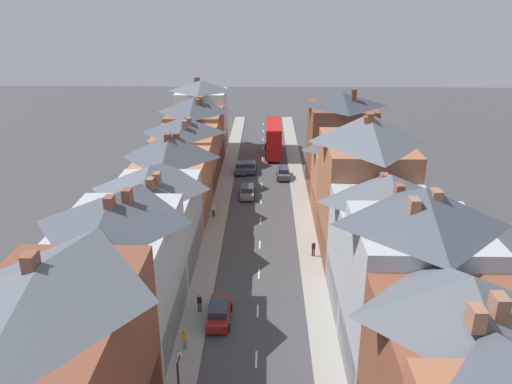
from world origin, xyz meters
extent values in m
cube|color=gray|center=(-5.10, 38.00, 0.07)|extent=(2.20, 104.00, 0.14)
cube|color=gray|center=(5.10, 38.00, 0.07)|extent=(2.20, 104.00, 0.14)
cube|color=silver|center=(0.00, 12.00, 0.01)|extent=(0.14, 1.80, 0.01)
cube|color=silver|center=(0.00, 18.00, 0.01)|extent=(0.14, 1.80, 0.01)
cube|color=silver|center=(0.00, 24.00, 0.01)|extent=(0.14, 1.80, 0.01)
cube|color=silver|center=(0.00, 30.00, 0.01)|extent=(0.14, 1.80, 0.01)
cube|color=silver|center=(0.00, 36.00, 0.01)|extent=(0.14, 1.80, 0.01)
cube|color=silver|center=(0.00, 42.00, 0.01)|extent=(0.14, 1.80, 0.01)
cube|color=silver|center=(0.00, 48.00, 0.01)|extent=(0.14, 1.80, 0.01)
cube|color=silver|center=(0.00, 54.00, 0.01)|extent=(0.14, 1.80, 0.01)
cube|color=silver|center=(0.00, 60.00, 0.01)|extent=(0.14, 1.80, 0.01)
cube|color=silver|center=(0.00, 66.00, 0.01)|extent=(0.14, 1.80, 0.01)
cube|color=silver|center=(0.00, 72.00, 0.01)|extent=(0.14, 1.80, 0.01)
cube|color=silver|center=(0.00, 78.00, 0.01)|extent=(0.14, 1.80, 0.01)
cube|color=silver|center=(0.00, 84.00, 0.01)|extent=(0.14, 1.80, 0.01)
pyramid|color=#565B66|center=(-10.20, 3.38, 11.58)|extent=(8.00, 11.86, 1.98)
cube|color=brown|center=(-10.58, 3.41, 12.38)|extent=(0.60, 0.90, 1.59)
cube|color=#ADB2B7|center=(-10.20, 14.92, 4.75)|extent=(8.00, 11.22, 9.51)
cube|color=#1E5133|center=(-6.26, 14.92, 1.60)|extent=(0.12, 10.32, 3.20)
pyramid|color=#474C56|center=(-10.20, 14.92, 10.53)|extent=(8.00, 11.22, 2.05)
cube|color=brown|center=(-9.09, 14.95, 11.28)|extent=(0.60, 0.90, 1.50)
cube|color=brown|center=(-10.03, 13.82, 11.22)|extent=(0.60, 0.90, 1.38)
cube|color=#ADB2B7|center=(-10.20, 26.31, 3.84)|extent=(8.00, 11.56, 7.68)
cube|color=navy|center=(-6.26, 26.31, 1.60)|extent=(0.12, 10.63, 3.20)
pyramid|color=#565B66|center=(-10.20, 26.31, 8.81)|extent=(8.00, 11.56, 2.25)
cube|color=#99664C|center=(-9.09, 24.27, 9.40)|extent=(0.60, 0.90, 1.18)
cube|color=#99664C|center=(-9.47, 23.27, 9.32)|extent=(0.60, 0.90, 1.03)
cube|color=#B2704C|center=(-10.20, 36.94, 3.74)|extent=(8.00, 9.70, 7.49)
cube|color=maroon|center=(-6.26, 36.94, 1.60)|extent=(0.12, 8.93, 3.20)
pyramid|color=#474C56|center=(-10.20, 36.94, 8.90)|extent=(8.00, 9.70, 2.83)
cube|color=brown|center=(-10.34, 36.03, 9.67)|extent=(0.60, 0.90, 1.54)
cube|color=brown|center=(-9.47, 36.91, 9.59)|extent=(0.60, 0.90, 1.38)
cube|color=#A36042|center=(-10.20, 46.84, 3.91)|extent=(8.00, 10.10, 7.82)
cube|color=maroon|center=(-6.26, 46.84, 1.60)|extent=(0.12, 9.29, 3.20)
pyramid|color=#474C56|center=(-10.20, 46.84, 8.87)|extent=(8.00, 10.10, 2.10)
cube|color=#99664C|center=(-9.71, 44.29, 9.44)|extent=(0.60, 0.90, 1.15)
cube|color=#99664C|center=(-9.41, 45.68, 9.45)|extent=(0.60, 0.90, 1.16)
cube|color=brown|center=(-10.20, 56.72, 4.20)|extent=(8.00, 9.67, 8.41)
cube|color=#1E5133|center=(-6.26, 56.72, 1.60)|extent=(0.12, 8.89, 3.20)
pyramid|color=#474C56|center=(-10.20, 56.72, 9.51)|extent=(8.00, 9.67, 2.21)
cube|color=brown|center=(-9.06, 55.93, 10.18)|extent=(0.60, 0.90, 1.34)
cube|color=brown|center=(-9.45, 55.50, 10.05)|extent=(0.60, 0.90, 1.08)
cube|color=silver|center=(-10.20, 65.40, 5.01)|extent=(8.00, 7.70, 10.02)
cube|color=#1E5133|center=(-6.26, 65.40, 1.60)|extent=(0.12, 7.08, 3.20)
pyramid|color=#565B66|center=(-10.20, 65.40, 10.89)|extent=(8.00, 7.70, 1.75)
cube|color=brown|center=(-10.84, 66.38, 11.49)|extent=(0.60, 0.90, 1.20)
cube|color=brown|center=(-11.09, 66.31, 11.51)|extent=(0.60, 0.90, 1.23)
pyramid|color=#565B66|center=(10.20, 2.91, 11.35)|extent=(8.00, 8.13, 2.25)
cube|color=#99664C|center=(10.66, 1.16, 11.98)|extent=(0.60, 0.90, 1.25)
cube|color=#99664C|center=(9.49, 0.56, 11.88)|extent=(0.60, 0.90, 1.06)
cube|color=#ADB2B7|center=(10.20, 10.95, 5.66)|extent=(8.00, 7.95, 11.31)
cube|color=#1E5133|center=(6.26, 10.95, 1.60)|extent=(0.12, 7.31, 3.20)
pyramid|color=#474C56|center=(10.20, 10.95, 12.57)|extent=(8.00, 7.95, 2.51)
cube|color=#99664C|center=(10.81, 10.72, 13.16)|extent=(0.60, 0.90, 1.17)
cube|color=#99664C|center=(9.31, 9.91, 13.04)|extent=(0.60, 0.90, 0.94)
cube|color=#ADB2B7|center=(10.20, 19.05, 4.75)|extent=(8.00, 8.23, 9.50)
cube|color=olive|center=(6.26, 19.05, 1.60)|extent=(0.12, 7.57, 3.20)
pyramid|color=#565B66|center=(10.20, 19.05, 10.66)|extent=(8.00, 8.23, 2.32)
cube|color=brown|center=(10.29, 16.71, 11.26)|extent=(0.60, 0.90, 1.21)
cube|color=brown|center=(9.83, 19.48, 11.18)|extent=(0.60, 0.90, 1.04)
cube|color=#A36042|center=(10.20, 28.71, 5.86)|extent=(8.00, 11.10, 11.72)
cube|color=olive|center=(6.26, 28.71, 1.60)|extent=(0.12, 10.21, 3.20)
pyramid|color=#565B66|center=(10.20, 28.71, 13.06)|extent=(8.00, 11.10, 2.68)
cube|color=brown|center=(9.83, 27.89, 13.68)|extent=(0.60, 0.90, 1.24)
cube|color=brown|center=(10.04, 27.74, 13.86)|extent=(0.60, 0.90, 1.59)
cube|color=#B2704C|center=(10.20, 37.86, 4.05)|extent=(8.00, 7.20, 8.11)
cube|color=olive|center=(6.26, 37.86, 1.60)|extent=(0.12, 6.63, 3.20)
pyramid|color=#474C56|center=(10.20, 37.86, 9.42)|extent=(8.00, 7.20, 2.63)
cube|color=brown|center=(11.79, 36.73, 10.20)|extent=(0.60, 0.90, 1.55)
cube|color=brown|center=(10.20, 45.91, 5.82)|extent=(8.00, 8.90, 11.65)
cube|color=olive|center=(6.26, 45.91, 1.60)|extent=(0.12, 8.18, 3.20)
pyramid|color=#383D47|center=(10.20, 45.91, 12.47)|extent=(8.00, 8.90, 1.63)
cube|color=brown|center=(11.37, 44.64, 13.22)|extent=(0.60, 0.90, 1.52)
cube|color=red|center=(1.80, 62.71, 1.65)|extent=(2.44, 10.80, 2.50)
cube|color=red|center=(1.80, 62.71, 4.05)|extent=(2.44, 10.58, 2.30)
cube|color=red|center=(1.80, 62.71, 5.25)|extent=(2.39, 10.37, 0.10)
cube|color=#28333D|center=(1.80, 68.06, 1.85)|extent=(2.20, 0.10, 1.20)
cube|color=#28333D|center=(1.80, 68.06, 4.15)|extent=(2.20, 0.10, 1.10)
cube|color=#28333D|center=(0.61, 62.71, 1.90)|extent=(0.06, 9.18, 0.90)
cube|color=#28333D|center=(0.61, 62.71, 4.15)|extent=(0.06, 9.18, 0.90)
cube|color=yellow|center=(1.80, 68.06, 4.95)|extent=(1.34, 0.08, 0.32)
cylinder|color=black|center=(0.58, 66.05, 0.50)|extent=(0.30, 1.00, 1.00)
cylinder|color=black|center=(3.02, 66.05, 0.50)|extent=(0.30, 1.00, 1.00)
cylinder|color=black|center=(0.58, 59.74, 0.50)|extent=(0.30, 1.00, 1.00)
cylinder|color=black|center=(3.02, 59.74, 0.50)|extent=(0.30, 1.00, 1.00)
cube|color=#4C515B|center=(-1.80, 53.72, 0.65)|extent=(1.70, 4.32, 0.68)
cube|color=#28333D|center=(-1.80, 53.51, 1.29)|extent=(1.46, 2.16, 0.60)
cylinder|color=black|center=(-2.65, 55.06, 0.31)|extent=(0.20, 0.62, 0.62)
cylinder|color=black|center=(-0.95, 55.06, 0.31)|extent=(0.20, 0.62, 0.62)
cylinder|color=black|center=(-2.65, 52.38, 0.31)|extent=(0.20, 0.62, 0.62)
cylinder|color=black|center=(-0.95, 52.38, 0.31)|extent=(0.20, 0.62, 0.62)
cube|color=gray|center=(-1.80, 43.71, 0.64)|extent=(1.70, 4.55, 0.66)
cube|color=#28333D|center=(-1.80, 43.48, 1.27)|extent=(1.46, 2.27, 0.60)
cylinder|color=black|center=(-2.65, 45.12, 0.31)|extent=(0.20, 0.62, 0.62)
cylinder|color=black|center=(-0.95, 45.12, 0.31)|extent=(0.20, 0.62, 0.62)
cylinder|color=black|center=(-2.65, 42.30, 0.31)|extent=(0.20, 0.62, 0.62)
cylinder|color=black|center=(-0.95, 42.30, 0.31)|extent=(0.20, 0.62, 0.62)
cube|color=maroon|center=(-3.10, 16.66, 0.65)|extent=(1.70, 4.51, 0.68)
cube|color=#28333D|center=(-3.10, 16.43, 1.29)|extent=(1.46, 2.25, 0.60)
cylinder|color=black|center=(-3.95, 18.06, 0.31)|extent=(0.20, 0.62, 0.62)
cylinder|color=black|center=(-2.25, 18.06, 0.31)|extent=(0.20, 0.62, 0.62)
cylinder|color=black|center=(-3.95, 15.26, 0.31)|extent=(0.20, 0.62, 0.62)
cylinder|color=black|center=(-2.25, 15.26, 0.31)|extent=(0.20, 0.62, 0.62)
cube|color=#4C515B|center=(3.10, 50.87, 0.68)|extent=(1.70, 4.04, 0.74)
cube|color=#28333D|center=(3.10, 50.67, 1.35)|extent=(1.46, 2.02, 0.60)
cylinder|color=black|center=(2.25, 52.13, 0.31)|extent=(0.20, 0.62, 0.62)
cylinder|color=black|center=(3.95, 52.13, 0.31)|extent=(0.20, 0.62, 0.62)
cylinder|color=black|center=(2.25, 49.62, 0.31)|extent=(0.20, 0.62, 0.62)
cylinder|color=black|center=(3.95, 49.62, 0.31)|extent=(0.20, 0.62, 0.62)
cube|color=#4C515B|center=(-3.10, 53.29, 0.70)|extent=(1.70, 4.25, 0.78)
cube|color=#28333D|center=(-3.10, 53.08, 1.39)|extent=(1.46, 2.13, 0.60)
cylinder|color=black|center=(-3.95, 54.61, 0.31)|extent=(0.20, 0.62, 0.62)
cylinder|color=black|center=(-2.25, 54.61, 0.31)|extent=(0.20, 0.62, 0.62)
cylinder|color=black|center=(-3.95, 51.97, 0.31)|extent=(0.20, 0.62, 0.62)
cylinder|color=black|center=(-2.25, 51.97, 0.31)|extent=(0.20, 0.62, 0.62)
cylinder|color=gray|center=(-5.40, 12.91, 0.56)|extent=(0.14, 0.14, 0.84)
cylinder|color=gray|center=(-5.22, 12.91, 0.56)|extent=(0.14, 0.14, 0.84)
cube|color=gold|center=(-5.31, 12.91, 1.25)|extent=(0.36, 0.22, 0.54)
sphere|color=#9E7051|center=(-5.31, 12.91, 1.64)|extent=(0.22, 0.22, 0.22)
cylinder|color=#3D4256|center=(-4.88, 17.60, 0.56)|extent=(0.14, 0.14, 0.84)
cylinder|color=#3D4256|center=(-4.70, 17.60, 0.56)|extent=(0.14, 0.14, 0.84)
cube|color=black|center=(-4.79, 17.60, 1.25)|extent=(0.36, 0.22, 0.54)
sphere|color=#9E7051|center=(-4.79, 17.60, 1.64)|extent=(0.22, 0.22, 0.22)
cylinder|color=#23232D|center=(5.33, 27.35, 0.56)|extent=(0.14, 0.14, 0.84)
cylinder|color=#23232D|center=(5.51, 27.35, 0.56)|extent=(0.14, 0.14, 0.84)
cube|color=black|center=(5.42, 27.35, 1.25)|extent=(0.36, 0.22, 0.54)
sphere|color=tan|center=(5.42, 27.35, 1.64)|extent=(0.22, 0.22, 0.22)
cylinder|color=#23232D|center=(-5.69, 36.90, 0.56)|extent=(0.14, 0.14, 0.84)
cylinder|color=#23232D|center=(-5.51, 36.90, 0.56)|extent=(0.14, 0.14, 0.84)
cube|color=silver|center=(-5.60, 36.90, 1.25)|extent=(0.36, 0.22, 0.54)
sphere|color=beige|center=(-5.60, 36.90, 1.64)|extent=(0.22, 0.22, 0.22)
cylinder|color=black|center=(-4.25, 5.41, 5.40)|extent=(0.08, 0.90, 0.08)
cube|color=beige|center=(-4.25, 5.86, 5.32)|extent=(0.20, 0.32, 0.20)
camera|label=1|loc=(0.60, -17.21, 24.46)|focal=35.00mm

